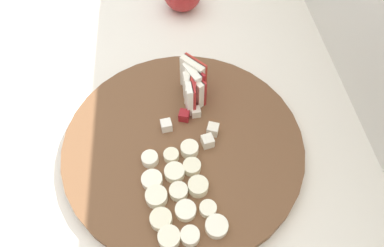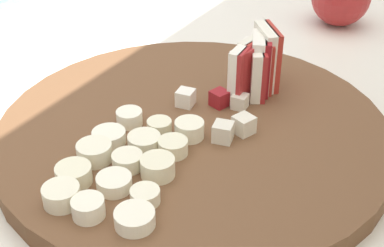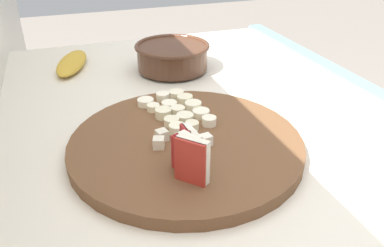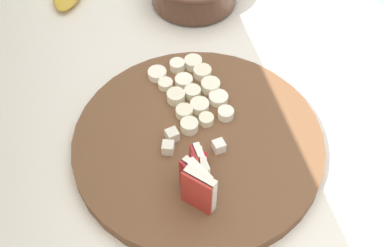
{
  "view_description": "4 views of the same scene",
  "coord_description": "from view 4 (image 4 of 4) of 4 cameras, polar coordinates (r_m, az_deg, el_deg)",
  "views": [
    {
      "loc": [
        0.32,
        0.06,
        1.36
      ],
      "look_at": [
        0.05,
        0.09,
        0.96
      ],
      "focal_mm": 32.56,
      "sensor_mm": 36.0,
      "label": 1
    },
    {
      "loc": [
        0.41,
        0.29,
        1.19
      ],
      "look_at": [
        0.07,
        0.09,
        0.94
      ],
      "focal_mm": 51.21,
      "sensor_mm": 36.0,
      "label": 2
    },
    {
      "loc": [
        -0.44,
        0.24,
        1.23
      ],
      "look_at": [
        0.09,
        0.05,
        0.92
      ],
      "focal_mm": 36.67,
      "sensor_mm": 36.0,
      "label": 3
    },
    {
      "loc": [
        -0.37,
        0.19,
        1.49
      ],
      "look_at": [
        0.04,
        0.09,
        0.96
      ],
      "focal_mm": 47.24,
      "sensor_mm": 36.0,
      "label": 4
    }
  ],
  "objects": [
    {
      "name": "cutting_board",
      "position": [
        0.73,
        0.67,
        -2.2
      ],
      "size": [
        0.36,
        0.36,
        0.02
      ],
      "primitive_type": "cylinder",
      "color": "brown",
      "rests_on": "tiled_countertop"
    },
    {
      "name": "apple_wedge_fan",
      "position": [
        0.65,
        0.7,
        -6.54
      ],
      "size": [
        0.08,
        0.04,
        0.06
      ],
      "color": "#B22D23",
      "rests_on": "cutting_board"
    },
    {
      "name": "apple_dice_pile",
      "position": [
        0.7,
        -0.36,
        -2.91
      ],
      "size": [
        0.07,
        0.09,
        0.02
      ],
      "color": "maroon",
      "rests_on": "cutting_board"
    },
    {
      "name": "banana_slice_rows",
      "position": [
        0.77,
        0.04,
        3.73
      ],
      "size": [
        0.15,
        0.11,
        0.02
      ],
      "color": "white",
      "rests_on": "cutting_board"
    }
  ]
}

